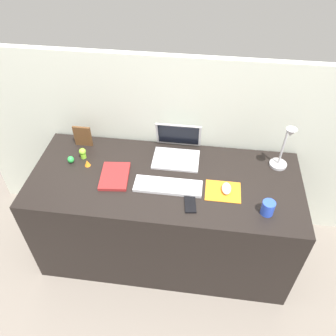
{
  "coord_description": "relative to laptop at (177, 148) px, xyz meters",
  "views": [
    {
      "loc": [
        0.22,
        -1.48,
        2.22
      ],
      "look_at": [
        0.02,
        0.0,
        0.83
      ],
      "focal_mm": 36.25,
      "sensor_mm": 36.0,
      "label": 1
    }
  ],
  "objects": [
    {
      "name": "ground_plane",
      "position": [
        -0.05,
        -0.24,
        -0.79
      ],
      "size": [
        6.0,
        6.0,
        0.0
      ],
      "primitive_type": "plane",
      "color": "slate"
    },
    {
      "name": "back_wall",
      "position": [
        -0.05,
        0.16,
        -0.11
      ],
      "size": [
        2.9,
        0.05,
        1.36
      ],
      "primitive_type": "cube",
      "color": "beige",
      "rests_on": "ground_plane"
    },
    {
      "name": "desk",
      "position": [
        -0.05,
        -0.24,
        -0.42
      ],
      "size": [
        1.7,
        0.71,
        0.74
      ],
      "primitive_type": "cube",
      "color": "black",
      "rests_on": "ground_plane"
    },
    {
      "name": "laptop",
      "position": [
        0.0,
        0.0,
        0.0
      ],
      "size": [
        0.3,
        0.27,
        0.21
      ],
      "color": "silver",
      "rests_on": "desk"
    },
    {
      "name": "keyboard",
      "position": [
        -0.02,
        -0.31,
        -0.04
      ],
      "size": [
        0.41,
        0.13,
        0.02
      ],
      "primitive_type": "cube",
      "color": "silver",
      "rests_on": "desk"
    },
    {
      "name": "mousepad",
      "position": [
        0.31,
        -0.3,
        -0.05
      ],
      "size": [
        0.21,
        0.17,
        0.0
      ],
      "primitive_type": "cube",
      "color": "orange",
      "rests_on": "desk"
    },
    {
      "name": "mouse",
      "position": [
        0.33,
        -0.29,
        -0.03
      ],
      "size": [
        0.06,
        0.1,
        0.03
      ],
      "primitive_type": "ellipsoid",
      "color": "silver",
      "rests_on": "mousepad"
    },
    {
      "name": "cell_phone",
      "position": [
        0.13,
        -0.43,
        -0.05
      ],
      "size": [
        0.08,
        0.14,
        0.01
      ],
      "primitive_type": "cube",
      "rotation": [
        0.0,
        0.0,
        0.14
      ],
      "color": "black",
      "rests_on": "desk"
    },
    {
      "name": "desk_lamp",
      "position": [
        0.66,
        -0.05,
        0.11
      ],
      "size": [
        0.11,
        0.15,
        0.34
      ],
      "color": "#B7B7BC",
      "rests_on": "desk"
    },
    {
      "name": "notebook_pad",
      "position": [
        -0.36,
        -0.27,
        -0.04
      ],
      "size": [
        0.19,
        0.26,
        0.02
      ],
      "primitive_type": "cube",
      "rotation": [
        0.0,
        0.0,
        0.1
      ],
      "color": "maroon",
      "rests_on": "desk"
    },
    {
      "name": "picture_frame",
      "position": [
        -0.65,
        0.02,
        0.02
      ],
      "size": [
        0.12,
        0.02,
        0.15
      ],
      "primitive_type": "cube",
      "color": "brown",
      "rests_on": "desk"
    },
    {
      "name": "coffee_mug",
      "position": [
        0.55,
        -0.43,
        -0.01
      ],
      "size": [
        0.07,
        0.07,
        0.09
      ],
      "primitive_type": "cylinder",
      "color": "blue",
      "rests_on": "desk"
    },
    {
      "name": "toy_figurine_orange",
      "position": [
        -0.56,
        -0.18,
        -0.03
      ],
      "size": [
        0.04,
        0.04,
        0.04
      ],
      "primitive_type": "cone",
      "color": "orange",
      "rests_on": "desk"
    },
    {
      "name": "toy_figurine_lime",
      "position": [
        -0.61,
        -0.11,
        -0.01
      ],
      "size": [
        0.04,
        0.04,
        0.07
      ],
      "color": "#8CDB33",
      "rests_on": "desk"
    },
    {
      "name": "toy_figurine_green",
      "position": [
        -0.68,
        -0.17,
        -0.03
      ],
      "size": [
        0.04,
        0.04,
        0.05
      ],
      "primitive_type": "ellipsoid",
      "color": "green",
      "rests_on": "desk"
    }
  ]
}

